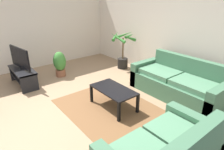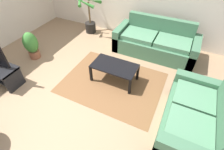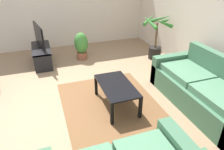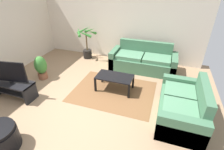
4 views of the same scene
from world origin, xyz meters
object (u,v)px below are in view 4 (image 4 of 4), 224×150
object	(u,v)px
couch_main	(143,61)
tv_stand	(14,87)
coffee_table	(115,78)
potted_plant_small	(41,67)
potted_palm	(87,45)
couch_loveseat	(182,107)
tv	(8,72)

from	to	relation	value
couch_main	tv_stand	size ratio (longest dim) A/B	1.96
coffee_table	potted_plant_small	world-z (taller)	potted_plant_small
couch_main	potted_plant_small	bearing A→B (deg)	-150.21
coffee_table	potted_plant_small	xyz separation A→B (m)	(-2.31, -0.14, 0.02)
couch_main	tv_stand	world-z (taller)	couch_main
potted_palm	couch_loveseat	bearing A→B (deg)	-34.05
couch_main	couch_loveseat	size ratio (longest dim) A/B	1.32
tv	coffee_table	size ratio (longest dim) A/B	0.95
potted_palm	potted_plant_small	size ratio (longest dim) A/B	1.60
coffee_table	potted_palm	size ratio (longest dim) A/B	0.84
tv_stand	potted_palm	distance (m)	3.00
coffee_table	potted_palm	xyz separation A→B (m)	(-1.70, 1.75, 0.16)
tv	potted_palm	bearing A→B (deg)	77.27
tv	coffee_table	bearing A→B (deg)	26.21
coffee_table	potted_plant_small	bearing A→B (deg)	-176.65
tv_stand	coffee_table	bearing A→B (deg)	26.27
tv	potted_palm	world-z (taller)	potted_palm
couch_loveseat	potted_palm	world-z (taller)	potted_palm
couch_loveseat	potted_palm	bearing A→B (deg)	145.95
couch_main	tv	xyz separation A→B (m)	(-2.88, -2.65, 0.45)
couch_loveseat	potted_plant_small	bearing A→B (deg)	173.94
tv_stand	tv	bearing A→B (deg)	99.45
tv_stand	coffee_table	xyz separation A→B (m)	(2.35, 1.16, 0.08)
potted_plant_small	tv	bearing A→B (deg)	-92.39
couch_loveseat	couch_main	bearing A→B (deg)	120.51
tv_stand	potted_plant_small	distance (m)	1.03
couch_main	tv	world-z (taller)	tv
tv_stand	coffee_table	distance (m)	2.63
couch_main	couch_loveseat	world-z (taller)	same
couch_loveseat	coffee_table	size ratio (longest dim) A/B	1.65
potted_plant_small	couch_main	bearing A→B (deg)	29.79
coffee_table	potted_plant_small	size ratio (longest dim) A/B	1.34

